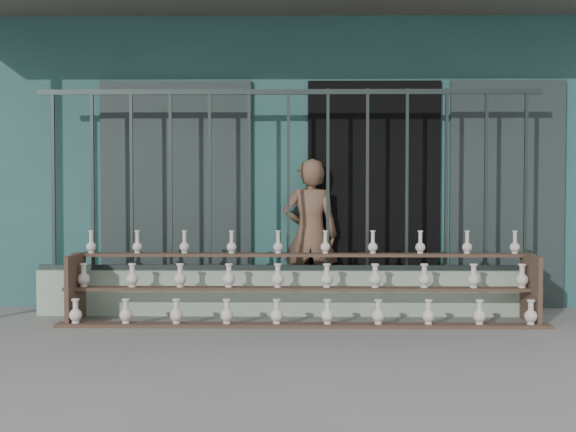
{
  "coord_description": "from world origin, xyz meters",
  "views": [
    {
      "loc": [
        0.1,
        -5.87,
        1.24
      ],
      "look_at": [
        0.0,
        1.0,
        1.0
      ],
      "focal_mm": 45.0,
      "sensor_mm": 36.0,
      "label": 1
    }
  ],
  "objects": [
    {
      "name": "shelf_rack",
      "position": [
        0.13,
        0.89,
        0.36
      ],
      "size": [
        4.5,
        0.68,
        0.85
      ],
      "color": "brown",
      "rests_on": "ground"
    },
    {
      "name": "parapet_wall",
      "position": [
        0.0,
        1.3,
        0.23
      ],
      "size": [
        5.0,
        0.2,
        0.45
      ],
      "primitive_type": "cube",
      "color": "#A4BDA2",
      "rests_on": "ground"
    },
    {
      "name": "elderly_woman",
      "position": [
        0.22,
        1.65,
        0.79
      ],
      "size": [
        0.6,
        0.42,
        1.57
      ],
      "primitive_type": "imported",
      "rotation": [
        0.0,
        0.0,
        3.07
      ],
      "color": "brown",
      "rests_on": "ground"
    },
    {
      "name": "workshop_building",
      "position": [
        0.0,
        4.23,
        1.62
      ],
      "size": [
        7.4,
        6.6,
        3.21
      ],
      "color": "#295754",
      "rests_on": "ground"
    },
    {
      "name": "ground",
      "position": [
        0.0,
        0.0,
        0.0
      ],
      "size": [
        60.0,
        60.0,
        0.0
      ],
      "primitive_type": "plane",
      "color": "slate"
    },
    {
      "name": "security_fence",
      "position": [
        -0.0,
        1.3,
        1.35
      ],
      "size": [
        5.0,
        0.04,
        1.8
      ],
      "color": "#283330",
      "rests_on": "parapet_wall"
    }
  ]
}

